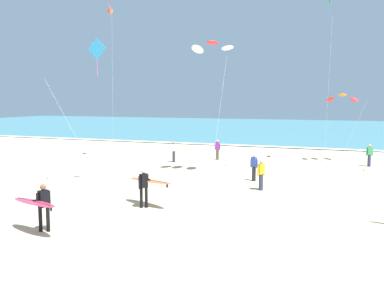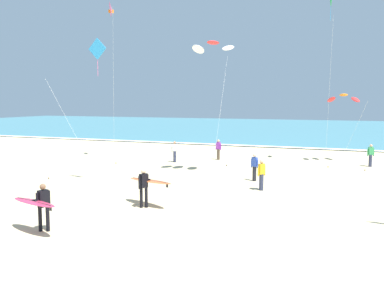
{
  "view_description": "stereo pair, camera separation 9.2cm",
  "coord_description": "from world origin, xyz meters",
  "views": [
    {
      "loc": [
        6.54,
        -11.99,
        4.59
      ],
      "look_at": [
        0.28,
        4.46,
        2.71
      ],
      "focal_mm": 37.92,
      "sensor_mm": 36.0,
      "label": 1
    },
    {
      "loc": [
        6.63,
        -11.96,
        4.59
      ],
      "look_at": [
        0.28,
        4.46,
        2.71
      ],
      "focal_mm": 37.92,
      "sensor_mm": 36.0,
      "label": 2
    }
  ],
  "objects": [
    {
      "name": "shoreline_foam",
      "position": [
        0.0,
        28.14,
        0.09
      ],
      "size": [
        160.0,
        1.08,
        0.01
      ],
      "primitive_type": "cube",
      "color": "white",
      "rests_on": "ocean_water"
    },
    {
      "name": "surfer_trailing",
      "position": [
        -3.32,
        -1.03,
        1.05
      ],
      "size": [
        2.4,
        1.18,
        1.71
      ],
      "color": "black",
      "rests_on": "ground"
    },
    {
      "name": "bystander_blue_top",
      "position": [
        1.69,
        10.76,
        0.81
      ],
      "size": [
        0.46,
        0.29,
        1.59
      ],
      "color": "black",
      "rests_on": "ground"
    },
    {
      "name": "bystander_yellow_top",
      "position": [
        2.55,
        8.46,
        0.81
      ],
      "size": [
        0.33,
        0.42,
        1.59
      ],
      "color": "#2D334C",
      "rests_on": "ground"
    },
    {
      "name": "surfer_lead",
      "position": [
        -1.42,
        3.42,
        1.05
      ],
      "size": [
        2.58,
        1.41,
        1.71
      ],
      "color": "black",
      "rests_on": "ground"
    },
    {
      "name": "kite_diamond_cobalt_near",
      "position": [
        -6.13,
        6.71,
        7.06
      ],
      "size": [
        4.34,
        0.29,
        7.92
      ],
      "color": "#2D99DB",
      "rests_on": "ground"
    },
    {
      "name": "ground_plane",
      "position": [
        0.0,
        0.0,
        0.0
      ],
      "size": [
        160.0,
        160.0,
        0.0
      ],
      "primitive_type": "plane",
      "color": "#CCB789"
    },
    {
      "name": "kite_diamond_emerald_distant",
      "position": [
        5.17,
        18.83,
        11.38
      ],
      "size": [
        0.41,
        2.31,
        12.47
      ],
      "color": "green",
      "rests_on": "ground"
    },
    {
      "name": "bystander_purple_top",
      "position": [
        -2.78,
        18.08,
        0.81
      ],
      "size": [
        0.49,
        0.24,
        1.59
      ],
      "color": "#4C3D2D",
      "rests_on": "ground"
    },
    {
      "name": "ocean_water",
      "position": [
        0.0,
        57.84,
        0.04
      ],
      "size": [
        160.0,
        60.0,
        0.08
      ],
      "primitive_type": "cube",
      "color": "teal",
      "rests_on": "ground"
    },
    {
      "name": "kite_arc_scarlet_high",
      "position": [
        -1.23,
        11.9,
        7.86
      ],
      "size": [
        2.62,
        4.08,
        8.21
      ],
      "color": "white",
      "rests_on": "ground"
    },
    {
      "name": "bystander_white_top",
      "position": [
        -5.46,
        15.68,
        0.81
      ],
      "size": [
        0.49,
        0.24,
        1.59
      ],
      "color": "#2D334C",
      "rests_on": "ground"
    },
    {
      "name": "kite_arc_amber_far",
      "position": [
        6.21,
        20.29,
        4.79
      ],
      "size": [
        2.84,
        4.62,
        5.13
      ],
      "color": "red",
      "rests_on": "ground"
    },
    {
      "name": "kite_delta_rose_mid",
      "position": [
        -10.38,
        15.1,
        11.38
      ],
      "size": [
        1.65,
        2.23,
        12.01
      ],
      "color": "pink",
      "rests_on": "ground"
    },
    {
      "name": "bystander_green_top",
      "position": [
        8.16,
        18.7,
        0.81
      ],
      "size": [
        0.46,
        0.3,
        1.59
      ],
      "color": "#2D334C",
      "rests_on": "ground"
    }
  ]
}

